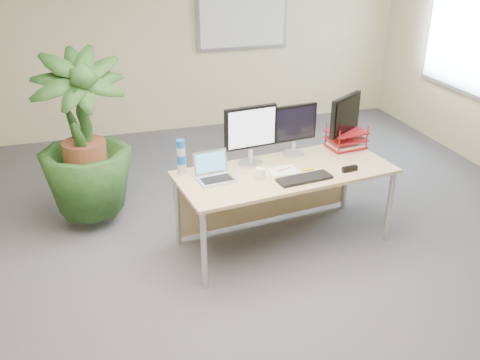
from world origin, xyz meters
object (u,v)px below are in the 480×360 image
object	(u,v)px
floor_plant	(85,152)
monitor_left	(251,132)
desk	(279,182)
laptop	(214,172)
monitor_right	(294,127)

from	to	relation	value
floor_plant	monitor_left	bearing A→B (deg)	-25.37
desk	laptop	distance (m)	0.66
desk	floor_plant	bearing A→B (deg)	154.51
monitor_right	laptop	xyz separation A→B (m)	(-0.83, -0.27, -0.22)
laptop	monitor_left	bearing A→B (deg)	25.33
monitor_left	monitor_right	size ratio (longest dim) A/B	1.12
desk	monitor_right	world-z (taller)	monitor_right
monitor_left	desk	bearing A→B (deg)	-26.21
monitor_right	floor_plant	bearing A→B (deg)	162.75
desk	monitor_left	world-z (taller)	monitor_left
desk	laptop	bearing A→B (deg)	-174.00
monitor_left	monitor_right	xyz separation A→B (m)	(0.45, 0.09, -0.03)
floor_plant	monitor_right	size ratio (longest dim) A/B	3.14
floor_plant	laptop	world-z (taller)	floor_plant
monitor_right	laptop	size ratio (longest dim) A/B	1.45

